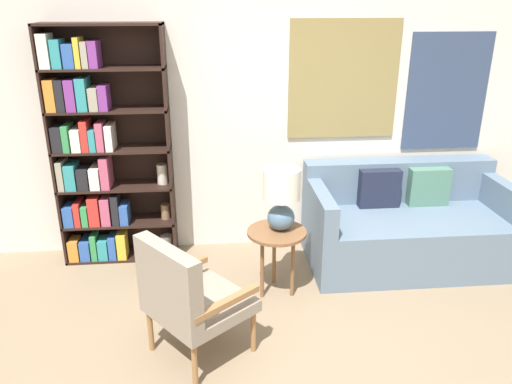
# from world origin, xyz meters

# --- Properties ---
(wall_back) EXTENTS (6.40, 0.08, 2.70)m
(wall_back) POSITION_xyz_m (0.04, 2.03, 1.35)
(wall_back) COLOR silver
(wall_back) RESTS_ON ground_plane
(bookshelf) EXTENTS (0.97, 0.30, 2.03)m
(bookshelf) POSITION_xyz_m (-1.25, 1.84, 0.97)
(bookshelf) COLOR black
(bookshelf) RESTS_ON ground_plane
(armchair) EXTENTS (0.79, 0.79, 0.85)m
(armchair) POSITION_xyz_m (-0.49, 0.39, 0.48)
(armchair) COLOR olive
(armchair) RESTS_ON ground_plane
(couch) EXTENTS (1.73, 0.90, 0.84)m
(couch) POSITION_xyz_m (1.39, 1.55, 0.32)
(couch) COLOR slate
(couch) RESTS_ON ground_plane
(side_table) EXTENTS (0.46, 0.46, 0.54)m
(side_table) POSITION_xyz_m (0.18, 1.12, 0.47)
(side_table) COLOR brown
(side_table) RESTS_ON ground_plane
(table_lamp) EXTENTS (0.28, 0.28, 0.49)m
(table_lamp) POSITION_xyz_m (0.21, 1.15, 0.82)
(table_lamp) COLOR slate
(table_lamp) RESTS_ON side_table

